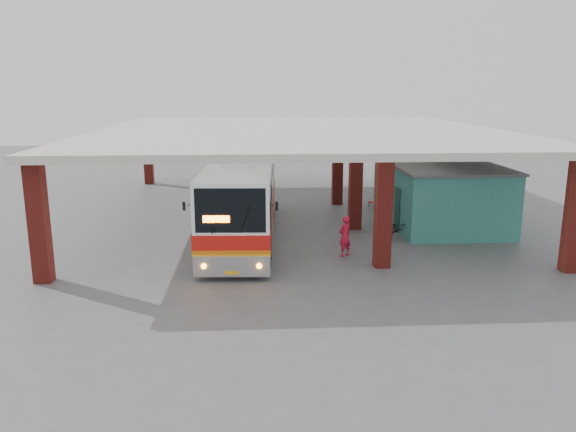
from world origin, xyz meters
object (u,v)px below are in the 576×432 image
(coach_bus, at_px, (243,196))
(motorcycle, at_px, (399,228))
(pedestrian, at_px, (345,236))
(red_chair, at_px, (373,200))

(coach_bus, height_order, motorcycle, coach_bus)
(coach_bus, height_order, pedestrian, coach_bus)
(motorcycle, relative_size, pedestrian, 1.11)
(coach_bus, distance_m, red_chair, 9.93)
(motorcycle, xyz_separation_m, red_chair, (0.35, 7.34, -0.14))
(pedestrian, xyz_separation_m, red_chair, (3.27, 9.84, -0.49))
(motorcycle, relative_size, red_chair, 2.42)
(motorcycle, xyz_separation_m, pedestrian, (-2.92, -2.51, 0.35))
(coach_bus, relative_size, red_chair, 17.14)
(coach_bus, bearing_deg, pedestrian, -36.93)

